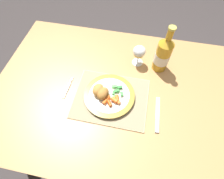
# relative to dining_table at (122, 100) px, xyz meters

# --- Properties ---
(ground_plane) EXTENTS (6.00, 6.00, 0.00)m
(ground_plane) POSITION_rel_dining_table_xyz_m (0.00, 0.00, -0.65)
(ground_plane) COLOR #383333
(dining_table) EXTENTS (1.38, 0.91, 0.74)m
(dining_table) POSITION_rel_dining_table_xyz_m (0.00, 0.00, 0.00)
(dining_table) COLOR #AD7F4C
(dining_table) RESTS_ON ground
(placemat) EXTENTS (0.37, 0.29, 0.01)m
(placemat) POSITION_rel_dining_table_xyz_m (-0.05, -0.05, 0.09)
(placemat) COLOR #CCB789
(placemat) RESTS_ON dining_table
(dinner_plate) EXTENTS (0.26, 0.26, 0.02)m
(dinner_plate) POSITION_rel_dining_table_xyz_m (-0.06, -0.04, 0.10)
(dinner_plate) COLOR white
(dinner_plate) RESTS_ON placemat
(breaded_croquettes) EXTENTS (0.10, 0.09, 0.05)m
(breaded_croquettes) POSITION_rel_dining_table_xyz_m (-0.10, -0.05, 0.14)
(breaded_croquettes) COLOR tan
(breaded_croquettes) RESTS_ON dinner_plate
(green_beans_pile) EXTENTS (0.07, 0.08, 0.02)m
(green_beans_pile) POSITION_rel_dining_table_xyz_m (-0.03, -0.02, 0.12)
(green_beans_pile) COLOR green
(green_beans_pile) RESTS_ON dinner_plate
(glazed_carrots) EXTENTS (0.09, 0.07, 0.02)m
(glazed_carrots) POSITION_rel_dining_table_xyz_m (-0.04, -0.07, 0.12)
(glazed_carrots) COLOR #CC5119
(glazed_carrots) RESTS_ON dinner_plate
(fork) EXTENTS (0.02, 0.14, 0.01)m
(fork) POSITION_rel_dining_table_xyz_m (-0.29, -0.04, 0.09)
(fork) COLOR silver
(fork) RESTS_ON dining_table
(table_knife) EXTENTS (0.02, 0.19, 0.01)m
(table_knife) POSITION_rel_dining_table_xyz_m (0.19, -0.11, 0.09)
(table_knife) COLOR silver
(table_knife) RESTS_ON dining_table
(wine_glass) EXTENTS (0.07, 0.07, 0.12)m
(wine_glass) POSITION_rel_dining_table_xyz_m (0.05, 0.22, 0.17)
(wine_glass) COLOR silver
(wine_glass) RESTS_ON dining_table
(bottle) EXTENTS (0.08, 0.08, 0.28)m
(bottle) POSITION_rel_dining_table_xyz_m (0.17, 0.21, 0.19)
(bottle) COLOR gold
(bottle) RESTS_ON dining_table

